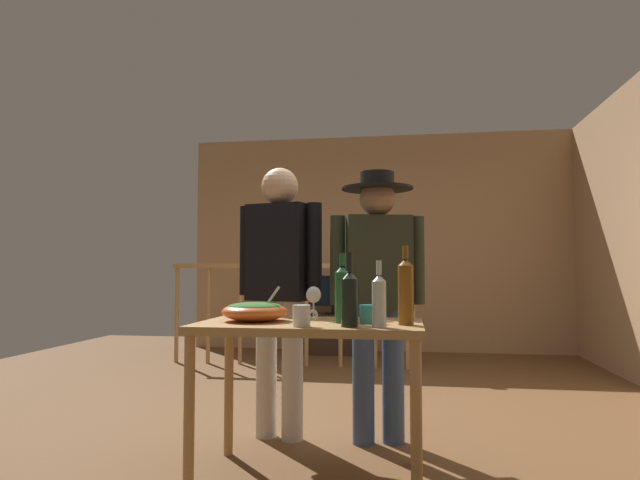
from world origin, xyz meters
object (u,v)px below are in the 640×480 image
Objects in this scene: serving_table at (310,342)px; wine_bottle_amber at (406,291)px; tv_console at (333,334)px; wine_bottle_clear at (379,300)px; flat_screen_tv at (332,292)px; person_standing_right at (378,281)px; wine_bottle_green at (342,293)px; stair_railing at (326,303)px; mug_teal at (368,314)px; wine_bottle_dark at (350,297)px; salad_bowl at (255,310)px; wine_glass at (314,296)px; framed_picture at (280,228)px; person_standing_left at (280,277)px; mug_white at (302,316)px.

serving_table is 2.95× the size of wine_bottle_amber.
tv_console is 4.37m from wine_bottle_clear.
person_standing_right reaches higher than flat_screen_tv.
wine_bottle_green reaches higher than tv_console.
mug_teal is (0.67, -3.17, 0.14)m from stair_railing.
salad_bowl is at bearing 158.25° from wine_bottle_dark.
wine_glass is 0.56m from wine_bottle_amber.
salad_bowl is at bearing -78.48° from framed_picture.
stair_railing reaches higher than wine_bottle_green.
framed_picture is 1.55m from tv_console.
salad_bowl is 0.20× the size of person_standing_left.
serving_table is at bearing 170.01° from wine_bottle_green.
wine_bottle_dark is 0.19m from wine_bottle_green.
stair_railing is 2.96× the size of tv_console.
salad_bowl reaches higher than mug_white.
person_standing_left is (-0.28, 0.42, 0.09)m from wine_glass.
tv_console is at bearing -73.39° from person_standing_left.
person_standing_right is (0.60, 0.00, -0.02)m from person_standing_left.
salad_bowl is 2.92× the size of mug_teal.
wine_glass is (0.41, -3.81, 0.13)m from flat_screen_tv.
framed_picture reaches higher than salad_bowl.
flat_screen_tv is 5.35× the size of mug_teal.
framed_picture is 1.71× the size of wine_bottle_dark.
person_standing_right is (0.58, 0.62, 0.14)m from salad_bowl.
person_standing_left is (0.13, -3.43, 0.74)m from tv_console.
tv_console is 4.09m from serving_table.
mug_teal is 0.07× the size of person_standing_left.
framed_picture is 4.77m from mug_white.
serving_table is at bearing -83.07° from stair_railing.
person_standing_left is (-0.59, 0.66, 0.17)m from mug_teal.
wine_bottle_green reaches higher than wine_glass.
wine_bottle_green reaches higher than salad_bowl.
wine_bottle_amber reaches higher than mug_teal.
mug_teal is at bearing 110.08° from wine_bottle_clear.
stair_railing is 3.25m from mug_teal.
serving_table is 3.23× the size of wine_bottle_green.
framed_picture is 4.49m from salad_bowl.
mug_teal is at bearing 66.64° from wine_bottle_dark.
flat_screen_tv is at bearing 100.52° from wine_bottle_clear.
person_standing_right is at bearing 103.66° from wine_bottle_amber.
tv_console is (0.74, -0.29, -1.34)m from framed_picture.
stair_railing is at bearing 91.80° from salad_bowl.
flat_screen_tv is 4.04m from serving_table.
wine_bottle_clear is (0.13, 0.00, -0.01)m from wine_bottle_dark.
salad_bowl is 0.34m from wine_glass.
wine_glass is at bearing 38.17° from salad_bowl.
stair_railing is at bearing 96.49° from mug_white.
wine_glass is at bearing 38.06° from person_standing_right.
wine_bottle_green is (-0.06, 0.18, 0.01)m from wine_bottle_dark.
wine_bottle_green is at bearing -9.99° from serving_table.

